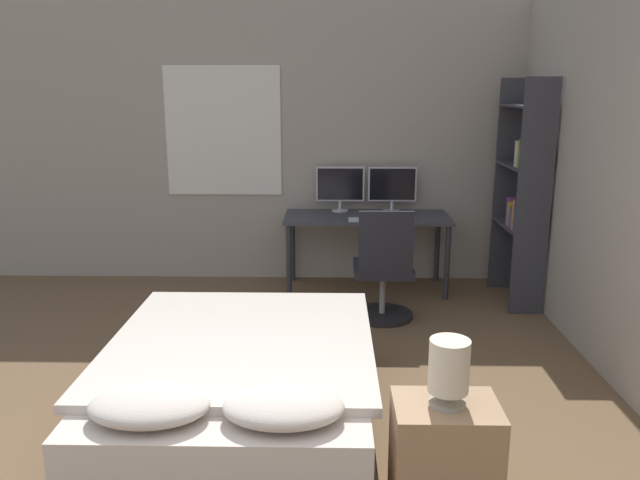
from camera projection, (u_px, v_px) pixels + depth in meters
name	position (u px, v px, depth m)	size (l,w,h in m)	color
wall_back	(304.00, 145.00, 6.13)	(12.00, 0.08, 2.70)	#9E9384
bed	(240.00, 387.00, 3.53)	(1.50, 1.92, 0.58)	brown
nightstand	(444.00, 463.00, 2.76)	(0.46, 0.34, 0.57)	#997551
bedside_lamp	(449.00, 368.00, 2.65)	(0.17, 0.17, 0.30)	gray
desk	(367.00, 224.00, 5.91)	(1.55, 0.65, 0.72)	#38383D
monitor_left	(340.00, 186.00, 6.05)	(0.47, 0.16, 0.44)	#B7B7BC
monitor_right	(392.00, 186.00, 6.04)	(0.47, 0.16, 0.44)	#B7B7BC
keyboard	(368.00, 220.00, 5.67)	(0.36, 0.13, 0.02)	#B7B7BC
computer_mouse	(398.00, 219.00, 5.66)	(0.07, 0.05, 0.04)	#B7B7BC
office_chair	(383.00, 275.00, 5.16)	(0.52, 0.52, 0.96)	black
bookshelf	(524.00, 188.00, 5.43)	(0.29, 0.76, 1.99)	#333338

